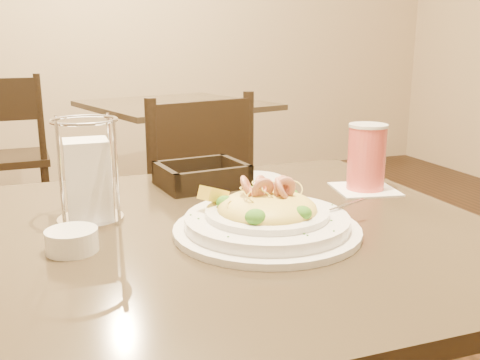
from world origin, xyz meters
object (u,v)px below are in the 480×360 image
object	(u,v)px
dining_chair_far	(8,152)
drink_glass	(367,158)
main_table	(243,340)
background_table	(177,144)
butter_ramekin	(72,240)
pasta_bowl	(267,217)
side_plate	(255,179)
napkin_caddy	(88,177)
dining_chair_near	(185,216)
bread_basket	(202,178)

from	to	relation	value
dining_chair_far	drink_glass	bearing A→B (deg)	110.07
main_table	background_table	xyz separation A→B (m)	(0.35, 2.10, 0.00)
main_table	drink_glass	size ratio (longest dim) A/B	5.77
background_table	drink_glass	world-z (taller)	drink_glass
butter_ramekin	background_table	bearing A→B (deg)	72.86
pasta_bowl	drink_glass	world-z (taller)	drink_glass
pasta_bowl	side_plate	xyz separation A→B (m)	(0.12, 0.36, -0.03)
main_table	napkin_caddy	size ratio (longest dim) A/B	4.59
dining_chair_near	dining_chair_far	xyz separation A→B (m)	(-0.65, 1.43, 0.00)
drink_glass	dining_chair_near	bearing A→B (deg)	109.11
bread_basket	butter_ramekin	bearing A→B (deg)	-133.38
background_table	dining_chair_near	size ratio (longest dim) A/B	1.20
dining_chair_near	side_plate	xyz separation A→B (m)	(0.05, -0.56, 0.27)
bread_basket	butter_ramekin	distance (m)	0.45
main_table	napkin_caddy	distance (m)	0.44
dining_chair_near	side_plate	bearing A→B (deg)	78.07
napkin_caddy	butter_ramekin	xyz separation A→B (m)	(-0.04, -0.15, -0.07)
main_table	background_table	bearing A→B (deg)	80.48
dining_chair_near	butter_ramekin	world-z (taller)	dining_chair_near
main_table	background_table	size ratio (longest dim) A/B	0.81
dining_chair_near	butter_ramekin	bearing A→B (deg)	49.41
dining_chair_far	napkin_caddy	distance (m)	2.21
dining_chair_near	bread_basket	size ratio (longest dim) A/B	4.38
side_plate	drink_glass	bearing A→B (deg)	-38.56
dining_chair_near	napkin_caddy	size ratio (longest dim) A/B	4.74
napkin_caddy	drink_glass	bearing A→B (deg)	1.25
side_plate	butter_ramekin	distance (m)	0.55
main_table	pasta_bowl	size ratio (longest dim) A/B	2.46
main_table	butter_ramekin	xyz separation A→B (m)	(-0.31, -0.03, 0.26)
background_table	drink_glass	distance (m)	1.99
napkin_caddy	butter_ramekin	distance (m)	0.17
bread_basket	napkin_caddy	size ratio (longest dim) A/B	1.08
dining_chair_far	background_table	bearing A→B (deg)	165.87
napkin_caddy	pasta_bowl	bearing A→B (deg)	-31.90
main_table	bread_basket	xyz separation A→B (m)	(0.00, 0.29, 0.26)
main_table	drink_glass	bearing A→B (deg)	21.11
dining_chair_far	dining_chair_near	bearing A→B (deg)	111.87
dining_chair_far	side_plate	size ratio (longest dim) A/B	6.79
drink_glass	side_plate	size ratio (longest dim) A/B	1.14
dining_chair_far	pasta_bowl	xyz separation A→B (m)	(0.58, -2.35, 0.29)
butter_ramekin	dining_chair_far	bearing A→B (deg)	96.29
napkin_caddy	butter_ramekin	bearing A→B (deg)	-104.90
dining_chair_far	pasta_bowl	bearing A→B (deg)	101.24
background_table	dining_chair_far	size ratio (longest dim) A/B	1.20
dining_chair_far	butter_ramekin	world-z (taller)	dining_chair_far
drink_glass	side_plate	xyz separation A→B (m)	(-0.21, 0.16, -0.07)
background_table	side_plate	bearing A→B (deg)	-96.81
side_plate	butter_ramekin	world-z (taller)	butter_ramekin
bread_basket	butter_ramekin	world-z (taller)	bread_basket
pasta_bowl	side_plate	distance (m)	0.38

